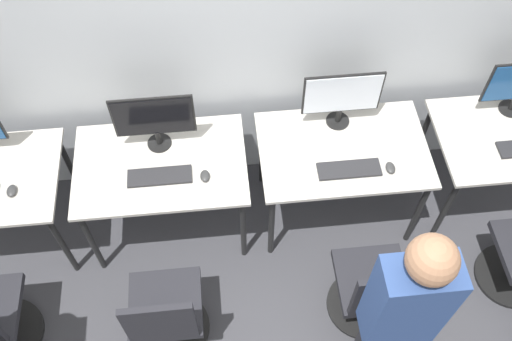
% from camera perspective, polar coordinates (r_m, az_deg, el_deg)
% --- Properties ---
extents(ground_plane, '(20.00, 20.00, 0.00)m').
position_cam_1_polar(ground_plane, '(4.14, 0.20, -8.74)').
color(ground_plane, '#3D3D42').
extents(wall_back, '(12.00, 0.05, 2.80)m').
position_cam_1_polar(wall_back, '(3.52, -1.18, 14.07)').
color(wall_back, '#B7BCC1').
rests_on(wall_back, ground_plane).
extents(mouse_far_left, '(0.06, 0.09, 0.03)m').
position_cam_1_polar(mouse_far_left, '(3.81, -23.24, -1.88)').
color(mouse_far_left, '#333333').
rests_on(mouse_far_left, desk_far_left).
extents(desk_left, '(1.10, 0.72, 0.76)m').
position_cam_1_polar(desk_left, '(3.76, -9.42, -0.06)').
color(desk_left, '#BCB7AD').
rests_on(desk_left, ground_plane).
extents(monitor_left, '(0.51, 0.16, 0.44)m').
position_cam_1_polar(monitor_left, '(3.59, -10.16, 5.07)').
color(monitor_left, black).
rests_on(monitor_left, desk_left).
extents(keyboard_left, '(0.40, 0.13, 0.02)m').
position_cam_1_polar(keyboard_left, '(3.62, -9.61, -0.58)').
color(keyboard_left, '#262628').
rests_on(keyboard_left, desk_left).
extents(mouse_left, '(0.06, 0.09, 0.03)m').
position_cam_1_polar(mouse_left, '(3.58, -5.12, -0.55)').
color(mouse_left, '#333333').
rests_on(mouse_left, desk_left).
extents(office_chair_left, '(0.48, 0.48, 0.89)m').
position_cam_1_polar(office_chair_left, '(3.62, -8.90, -14.25)').
color(office_chair_left, black).
rests_on(office_chair_left, ground_plane).
extents(desk_right, '(1.10, 0.72, 0.76)m').
position_cam_1_polar(desk_right, '(3.82, 8.61, 1.42)').
color(desk_right, '#BCB7AD').
rests_on(desk_right, ground_plane).
extents(monitor_right, '(0.51, 0.16, 0.44)m').
position_cam_1_polar(monitor_right, '(3.70, 8.59, 7.33)').
color(monitor_right, black).
rests_on(monitor_right, desk_right).
extents(keyboard_right, '(0.40, 0.13, 0.02)m').
position_cam_1_polar(keyboard_right, '(3.65, 9.29, 0.11)').
color(keyboard_right, '#262628').
rests_on(keyboard_right, desk_right).
extents(mouse_right, '(0.06, 0.09, 0.03)m').
position_cam_1_polar(mouse_right, '(3.70, 13.29, 0.27)').
color(mouse_right, '#333333').
rests_on(mouse_right, desk_right).
extents(office_chair_right, '(0.48, 0.48, 0.89)m').
position_cam_1_polar(office_chair_right, '(3.71, 11.55, -11.81)').
color(office_chair_right, black).
rests_on(office_chair_right, ground_plane).
extents(person_right, '(0.36, 0.23, 1.72)m').
position_cam_1_polar(person_right, '(3.05, 14.09, -13.99)').
color(person_right, '#232328').
rests_on(person_right, ground_plane).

